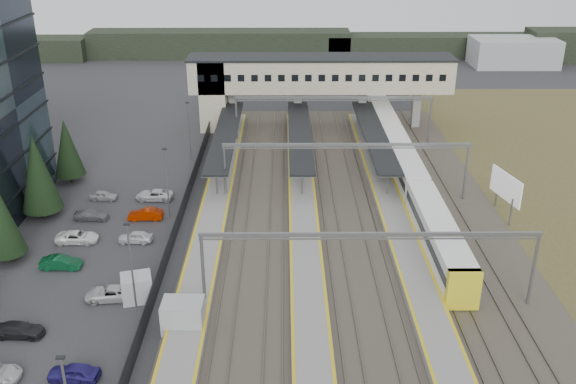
{
  "coord_description": "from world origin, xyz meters",
  "views": [
    {
      "loc": [
        4.9,
        -54.88,
        31.57
      ],
      "look_at": [
        5.28,
        7.5,
        4.0
      ],
      "focal_mm": 40.0,
      "sensor_mm": 36.0,
      "label": 1
    }
  ],
  "objects_px": {
    "train": "(403,163)",
    "billboard": "(506,188)",
    "relay_cabin_near": "(183,316)",
    "relay_cabin_far": "(137,288)",
    "footbridge": "(302,78)"
  },
  "relations": [
    {
      "from": "relay_cabin_far",
      "to": "footbridge",
      "type": "height_order",
      "value": "footbridge"
    },
    {
      "from": "relay_cabin_far",
      "to": "footbridge",
      "type": "distance_m",
      "value": 51.77
    },
    {
      "from": "relay_cabin_near",
      "to": "train",
      "type": "distance_m",
      "value": 39.76
    },
    {
      "from": "relay_cabin_far",
      "to": "train",
      "type": "xyz_separation_m",
      "value": [
        28.07,
        27.59,
        0.87
      ]
    },
    {
      "from": "relay_cabin_near",
      "to": "relay_cabin_far",
      "type": "distance_m",
      "value": 6.62
    },
    {
      "from": "footbridge",
      "to": "train",
      "type": "height_order",
      "value": "footbridge"
    },
    {
      "from": "relay_cabin_far",
      "to": "billboard",
      "type": "distance_m",
      "value": 40.99
    },
    {
      "from": "relay_cabin_far",
      "to": "footbridge",
      "type": "relative_size",
      "value": 0.08
    },
    {
      "from": "relay_cabin_near",
      "to": "footbridge",
      "type": "relative_size",
      "value": 0.08
    },
    {
      "from": "train",
      "to": "footbridge",
      "type": "bearing_deg",
      "value": 120.06
    },
    {
      "from": "relay_cabin_far",
      "to": "billboard",
      "type": "relative_size",
      "value": 0.52
    },
    {
      "from": "train",
      "to": "billboard",
      "type": "distance_m",
      "value": 14.46
    },
    {
      "from": "relay_cabin_far",
      "to": "footbridge",
      "type": "xyz_separation_m",
      "value": [
        15.77,
        48.84,
        6.74
      ]
    },
    {
      "from": "relay_cabin_near",
      "to": "relay_cabin_far",
      "type": "xyz_separation_m",
      "value": [
        -4.75,
        4.61,
        -0.19
      ]
    },
    {
      "from": "relay_cabin_near",
      "to": "billboard",
      "type": "distance_m",
      "value": 39.0
    }
  ]
}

